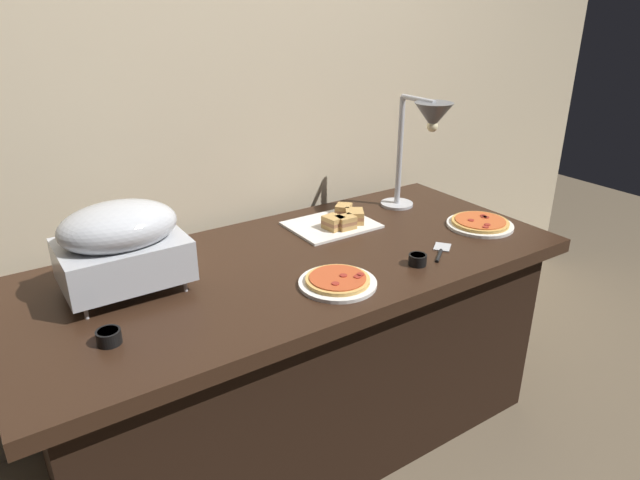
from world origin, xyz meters
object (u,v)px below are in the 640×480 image
(pizza_plate_center, at_px, (338,281))
(sauce_cup_near, at_px, (418,259))
(chafing_dish, at_px, (121,243))
(heat_lamp, at_px, (426,127))
(pizza_plate_front, at_px, (480,223))
(serving_spatula, at_px, (441,251))
(sauce_cup_far, at_px, (109,336))
(sandwich_platter, at_px, (338,221))

(pizza_plate_center, distance_m, sauce_cup_near, 0.31)
(chafing_dish, xyz_separation_m, heat_lamp, (1.20, -0.02, 0.21))
(pizza_plate_front, relative_size, serving_spatula, 1.66)
(sauce_cup_far, bearing_deg, pizza_plate_front, 1.06)
(sauce_cup_near, distance_m, serving_spatula, 0.15)
(chafing_dish, bearing_deg, pizza_plate_front, -10.51)
(sandwich_platter, height_order, sauce_cup_far, sandwich_platter)
(heat_lamp, xyz_separation_m, pizza_plate_front, (0.11, -0.23, -0.35))
(pizza_plate_front, xyz_separation_m, pizza_plate_center, (-0.75, -0.09, -0.00))
(pizza_plate_front, relative_size, sauce_cup_far, 4.01)
(pizza_plate_front, bearing_deg, serving_spatula, -163.41)
(chafing_dish, distance_m, heat_lamp, 1.22)
(heat_lamp, distance_m, sandwich_platter, 0.50)
(pizza_plate_front, distance_m, sandwich_platter, 0.56)
(chafing_dish, height_order, heat_lamp, heat_lamp)
(heat_lamp, height_order, sandwich_platter, heat_lamp)
(sauce_cup_near, height_order, serving_spatula, sauce_cup_near)
(pizza_plate_center, bearing_deg, serving_spatula, 0.15)
(pizza_plate_front, bearing_deg, heat_lamp, 116.28)
(chafing_dish, bearing_deg, pizza_plate_center, -30.94)
(pizza_plate_front, height_order, sauce_cup_near, sauce_cup_near)
(chafing_dish, bearing_deg, serving_spatula, -18.31)
(heat_lamp, bearing_deg, sauce_cup_near, -133.86)
(chafing_dish, bearing_deg, sandwich_platter, 4.67)
(sauce_cup_near, relative_size, serving_spatula, 0.39)
(heat_lamp, height_order, sauce_cup_near, heat_lamp)
(chafing_dish, height_order, serving_spatula, chafing_dish)
(sauce_cup_far, relative_size, serving_spatula, 0.41)
(pizza_plate_center, height_order, serving_spatula, pizza_plate_center)
(heat_lamp, height_order, sauce_cup_far, heat_lamp)
(chafing_dish, height_order, pizza_plate_center, chafing_dish)
(pizza_plate_center, distance_m, serving_spatula, 0.45)
(sauce_cup_far, bearing_deg, heat_lamp, 10.75)
(pizza_plate_front, relative_size, sandwich_platter, 0.79)
(pizza_plate_front, distance_m, sauce_cup_far, 1.44)
(chafing_dish, distance_m, sandwich_platter, 0.86)
(pizza_plate_front, bearing_deg, sauce_cup_far, -178.94)
(sauce_cup_near, bearing_deg, serving_spatula, 12.44)
(pizza_plate_front, bearing_deg, chafing_dish, 169.49)
(chafing_dish, distance_m, serving_spatula, 1.07)
(pizza_plate_front, xyz_separation_m, sandwich_platter, (-0.47, 0.31, 0.01))
(chafing_dish, distance_m, sauce_cup_near, 0.95)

